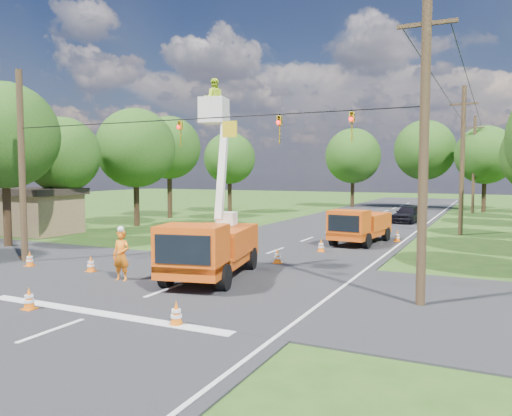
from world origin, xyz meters
The scene contains 32 objects.
ground centered at (0.00, 20.00, 0.00)m, with size 140.00×140.00×0.00m, color #254B16.
road_main centered at (0.00, 20.00, 0.00)m, with size 12.00×100.00×0.06m, color black.
road_cross centered at (0.00, 2.00, 0.00)m, with size 56.00×10.00×0.07m, color black.
stop_bar centered at (0.00, -3.20, 0.00)m, with size 9.00×0.45×0.02m, color silver.
edge_line centered at (5.60, 20.00, 0.00)m, with size 0.12×90.00×0.02m, color silver.
bucket_truck centered at (0.42, 2.56, 1.67)m, with size 3.61×6.69×7.98m.
second_truck centered at (3.38, 14.73, 1.10)m, with size 2.71×5.85×2.12m.
ground_worker centered at (-2.53, 0.70, 1.01)m, with size 0.74×0.48×2.02m, color orange.
distant_car centered at (4.06, 28.75, 0.75)m, with size 1.78×4.43×1.51m, color black.
traffic_cone_0 centered at (-2.32, -3.77, 0.36)m, with size 0.38×0.38×0.71m.
traffic_cone_1 centered at (2.70, -3.14, 0.36)m, with size 0.38×0.38×0.71m.
traffic_cone_2 centered at (1.53, 6.72, 0.36)m, with size 0.38×0.38×0.71m.
traffic_cone_3 centered at (2.29, 10.83, 0.36)m, with size 0.38×0.38×0.71m.
traffic_cone_4 centered at (-4.86, 1.48, 0.36)m, with size 0.38×0.38×0.71m.
traffic_cone_5 centered at (-8.23, 1.21, 0.36)m, with size 0.38×0.38×0.71m.
traffic_cone_6 centered at (-10.44, 2.76, 0.36)m, with size 0.38×0.38×0.71m.
traffic_cone_7 centered at (5.27, 16.52, 0.36)m, with size 0.38×0.38×0.71m.
traffic_cone_8 centered at (-4.26, 8.41, 0.36)m, with size 0.38×0.38×0.71m.
pole_right_near centered at (8.50, 2.00, 5.11)m, with size 1.80×0.30×10.00m.
pole_right_mid centered at (8.50, 22.00, 5.11)m, with size 1.80×0.30×10.00m.
pole_right_far centered at (8.50, 42.00, 5.11)m, with size 1.80×0.30×10.00m.
pole_left centered at (-9.50, 2.00, 4.50)m, with size 0.30×0.30×9.00m.
signal_span centered at (2.23, 1.99, 5.88)m, with size 18.00×0.29×1.07m.
shed centered at (-18.00, 10.00, 1.62)m, with size 5.50×4.50×3.15m.
tree_left_b centered at (-14.50, 5.00, 6.31)m, with size 6.00×6.00×9.32m.
tree_left_c centered at (-16.50, 11.00, 5.44)m, with size 5.20×5.20×8.06m.
tree_left_d centered at (-15.00, 17.00, 6.12)m, with size 6.20×6.20×9.24m.
tree_left_e centered at (-16.80, 24.00, 6.49)m, with size 5.80×5.80×9.41m.
tree_left_f centered at (-14.80, 32.00, 5.69)m, with size 5.40×5.40×8.40m.
tree_far_a centered at (-5.00, 45.00, 6.19)m, with size 6.60×6.60×9.50m.
tree_far_b centered at (3.00, 47.00, 6.81)m, with size 7.00×7.00×10.32m.
tree_far_c centered at (9.50, 44.00, 6.06)m, with size 6.20×6.20×9.18m.
Camera 1 is at (10.54, -14.38, 4.26)m, focal length 35.00 mm.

